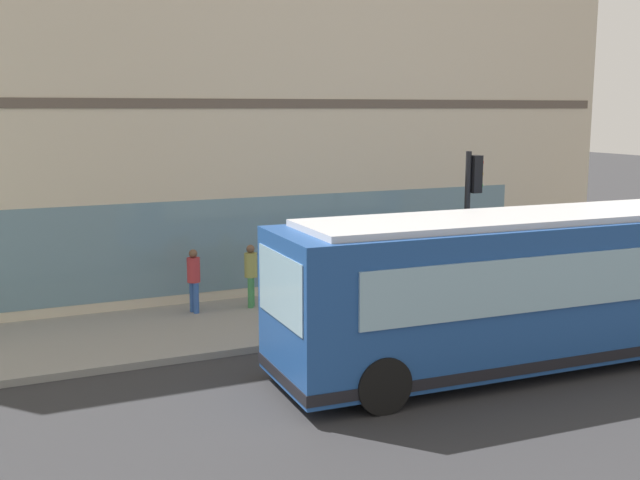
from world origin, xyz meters
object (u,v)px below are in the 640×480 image
object	(u,v)px
pedestrian_near_building_entrance	(382,280)
pedestrian_by_light_pole	(194,277)
fire_hydrant	(373,279)
pedestrian_walking_along_curb	(251,272)
traffic_light_near_corner	(472,201)
city_bus_nearside	(519,290)

from	to	relation	value
pedestrian_near_building_entrance	pedestrian_by_light_pole	xyz separation A→B (m)	(2.30, 3.95, -0.01)
fire_hydrant	pedestrian_by_light_pole	distance (m)	5.02
fire_hydrant	pedestrian_near_building_entrance	xyz separation A→B (m)	(-2.35, 1.04, 0.54)
pedestrian_walking_along_curb	traffic_light_near_corner	bearing A→B (deg)	-118.72
pedestrian_by_light_pole	city_bus_nearside	bearing A→B (deg)	-141.53
pedestrian_by_light_pole	pedestrian_walking_along_curb	size ratio (longest dim) A/B	0.99
pedestrian_by_light_pole	pedestrian_near_building_entrance	bearing A→B (deg)	-120.22
city_bus_nearside	fire_hydrant	world-z (taller)	city_bus_nearside
traffic_light_near_corner	pedestrian_near_building_entrance	distance (m)	2.92
city_bus_nearside	pedestrian_walking_along_curb	xyz separation A→B (m)	(6.07, 3.43, -0.50)
traffic_light_near_corner	fire_hydrant	xyz separation A→B (m)	(2.73, 1.20, -2.38)
city_bus_nearside	traffic_light_near_corner	size ratio (longest dim) A/B	2.58
traffic_light_near_corner	city_bus_nearside	bearing A→B (deg)	159.28
city_bus_nearside	pedestrian_near_building_entrance	world-z (taller)	city_bus_nearside
pedestrian_near_building_entrance	pedestrian_walking_along_curb	distance (m)	3.35
traffic_light_near_corner	pedestrian_by_light_pole	xyz separation A→B (m)	(2.68, 6.19, -1.84)
city_bus_nearside	pedestrian_walking_along_curb	distance (m)	6.99
city_bus_nearside	traffic_light_near_corner	distance (m)	3.94
pedestrian_near_building_entrance	pedestrian_by_light_pole	distance (m)	4.57
fire_hydrant	pedestrian_walking_along_curb	world-z (taller)	pedestrian_walking_along_curb
traffic_light_near_corner	pedestrian_walking_along_curb	bearing A→B (deg)	61.28
fire_hydrant	pedestrian_by_light_pole	xyz separation A→B (m)	(-0.05, 5.00, 0.53)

